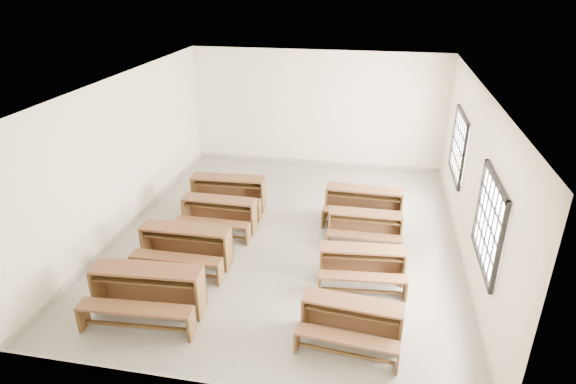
% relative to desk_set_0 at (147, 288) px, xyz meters
% --- Properties ---
extents(room, '(8.50, 8.50, 3.20)m').
position_rel_desk_set_0_xyz_m(room, '(1.83, 2.89, 1.68)').
color(room, gray).
rests_on(room, ground).
extents(desk_set_0, '(1.84, 1.04, 0.80)m').
position_rel_desk_set_0_xyz_m(desk_set_0, '(0.00, 0.00, 0.00)').
color(desk_set_0, brown).
rests_on(desk_set_0, ground).
extents(desk_set_1, '(1.68, 0.87, 0.76)m').
position_rel_desk_set_0_xyz_m(desk_set_1, '(0.07, 1.45, -0.03)').
color(desk_set_1, brown).
rests_on(desk_set_1, ground).
extents(desk_set_2, '(1.58, 0.83, 0.70)m').
position_rel_desk_set_0_xyz_m(desk_set_2, '(0.25, 2.87, -0.06)').
color(desk_set_2, brown).
rests_on(desk_set_2, ground).
extents(desk_set_3, '(1.74, 0.96, 0.77)m').
position_rel_desk_set_0_xyz_m(desk_set_3, '(0.13, 3.90, -0.02)').
color(desk_set_3, brown).
rests_on(desk_set_3, ground).
extents(desk_set_4, '(1.55, 0.91, 0.67)m').
position_rel_desk_set_0_xyz_m(desk_set_4, '(3.27, -0.05, -0.08)').
color(desk_set_4, brown).
rests_on(desk_set_4, ground).
extents(desk_set_5, '(1.56, 0.91, 0.67)m').
position_rel_desk_set_0_xyz_m(desk_set_5, '(3.34, 1.50, -0.08)').
color(desk_set_5, brown).
rests_on(desk_set_5, ground).
extents(desk_set_6, '(1.47, 0.77, 0.66)m').
position_rel_desk_set_0_xyz_m(desk_set_6, '(3.34, 2.91, -0.08)').
color(desk_set_6, brown).
rests_on(desk_set_6, ground).
extents(desk_set_7, '(1.70, 0.92, 0.75)m').
position_rel_desk_set_0_xyz_m(desk_set_7, '(3.25, 3.87, -0.03)').
color(desk_set_7, brown).
rests_on(desk_set_7, ground).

